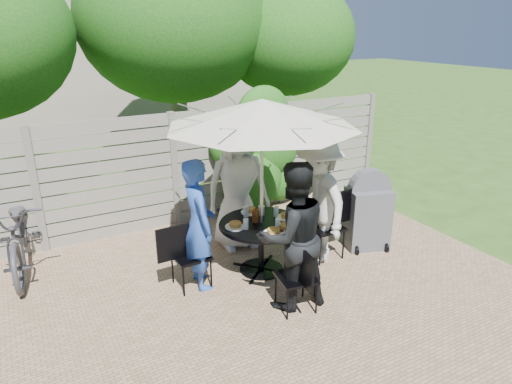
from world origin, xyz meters
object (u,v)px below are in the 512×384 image
glass_front (278,224)px  patio_table (261,237)px  glass_left (246,224)px  syrup_jug (256,216)px  plate_front (274,232)px  plate_right (286,216)px  plate_extra (285,227)px  person_left (199,225)px  person_front (292,237)px  umbrella (262,113)px  glass_back (246,212)px  person_back (237,186)px  chair_back (235,224)px  person_right (318,201)px  chair_front (296,291)px  plate_left (235,225)px  plate_back (250,211)px  coffee_cup (261,211)px  bicycle (20,233)px  bbq_grill (367,212)px  chair_right (324,239)px  glass_right (276,211)px  chair_left (190,268)px

glass_front → patio_table: bearing=107.0°
glass_left → syrup_jug: size_ratio=0.88×
glass_left → plate_front: bearing=-49.5°
plate_right → plate_extra: size_ratio=1.08×
person_left → person_front: (0.75, -0.90, 0.05)m
umbrella → glass_back: bearing=107.0°
umbrella → patio_table: bearing=180.0°
person_back → glass_back: (-0.15, -0.56, -0.16)m
patio_table → chair_back: bearing=84.9°
person_front → glass_back: 1.10m
glass_back → glass_left: 0.40m
umbrella → person_right: umbrella is taller
person_right → chair_front: bearing=-40.8°
person_right → plate_left: (-1.19, 0.10, -0.14)m
umbrella → plate_extra: bearing=-64.0°
chair_back → glass_front: size_ratio=6.70×
plate_front → plate_extra: same height
chair_front → plate_back: chair_front is taller
umbrella → syrup_jug: 1.33m
umbrella → coffee_cup: (0.12, 0.21, -1.35)m
plate_front → plate_extra: size_ratio=1.08×
chair_back → person_right: bearing=47.6°
person_right → bicycle: size_ratio=0.89×
person_right → coffee_cup: 0.77m
plate_extra → bbq_grill: 1.55m
chair_right → bicycle: (-3.70, 1.67, 0.23)m
umbrella → plate_left: size_ratio=9.79×
coffee_cup → chair_back: bearing=92.5°
person_right → chair_right: bearing=90.6°
person_right → glass_back: person_right is taller
chair_back → glass_left: 1.21m
chair_right → glass_right: (-0.69, 0.16, 0.49)m
syrup_jug → coffee_cup: syrup_jug is taller
glass_right → chair_right: bearing=-13.3°
glass_back → chair_front: bearing=-90.2°
person_back → plate_extra: (0.08, -1.14, -0.21)m
glass_right → chair_left: bearing=180.0°
bicycle → patio_table: bearing=-23.9°
umbrella → chair_right: size_ratio=2.69×
person_back → chair_left: size_ratio=2.16×
chair_front → glass_back: size_ratio=6.07×
person_front → person_right: person_right is taller
glass_front → syrup_jug: bearing=113.0°
plate_right → glass_back: size_ratio=1.86×
chair_right → syrup_jug: (-1.02, 0.14, 0.50)m
chair_left → person_left: bearing=-6.4°
chair_left → glass_back: (0.88, 0.19, 0.51)m
syrup_jug → person_back: bearing=80.6°
chair_back → coffee_cup: 0.89m
plate_extra → bicycle: size_ratio=0.12×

